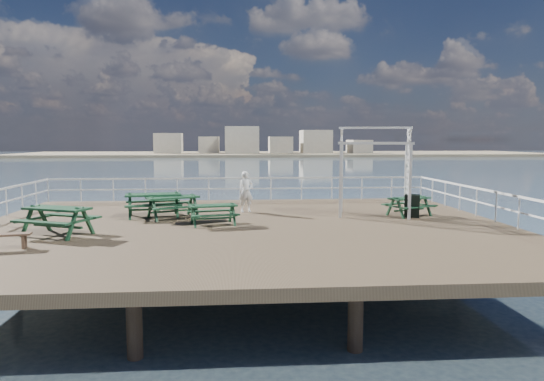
{
  "coord_description": "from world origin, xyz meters",
  "views": [
    {
      "loc": [
        -0.25,
        -16.09,
        2.87
      ],
      "look_at": [
        1.05,
        0.7,
        1.1
      ],
      "focal_mm": 32.0,
      "sensor_mm": 36.0,
      "label": 1
    }
  ],
  "objects_px": {
    "trellis_arbor": "(374,176)",
    "person": "(246,192)",
    "picnic_table_b": "(153,200)",
    "flat_bench_far": "(2,238)",
    "picnic_table_a": "(173,202)",
    "picnic_table_c": "(409,202)",
    "picnic_table_d": "(57,215)",
    "picnic_table_e": "(213,210)"
  },
  "relations": [
    {
      "from": "picnic_table_d",
      "to": "flat_bench_far",
      "type": "distance_m",
      "value": 2.01
    },
    {
      "from": "trellis_arbor",
      "to": "person",
      "type": "relative_size",
      "value": 2.07
    },
    {
      "from": "trellis_arbor",
      "to": "person",
      "type": "bearing_deg",
      "value": 178.57
    },
    {
      "from": "flat_bench_far",
      "to": "person",
      "type": "xyz_separation_m",
      "value": [
        6.57,
        6.15,
        0.5
      ]
    },
    {
      "from": "picnic_table_a",
      "to": "picnic_table_e",
      "type": "bearing_deg",
      "value": -71.2
    },
    {
      "from": "picnic_table_b",
      "to": "picnic_table_e",
      "type": "relative_size",
      "value": 1.25
    },
    {
      "from": "picnic_table_a",
      "to": "picnic_table_b",
      "type": "height_order",
      "value": "picnic_table_b"
    },
    {
      "from": "flat_bench_far",
      "to": "picnic_table_b",
      "type": "bearing_deg",
      "value": 49.27
    },
    {
      "from": "flat_bench_far",
      "to": "trellis_arbor",
      "type": "height_order",
      "value": "trellis_arbor"
    },
    {
      "from": "picnic_table_b",
      "to": "flat_bench_far",
      "type": "distance_m",
      "value": 6.05
    },
    {
      "from": "picnic_table_a",
      "to": "picnic_table_d",
      "type": "xyz_separation_m",
      "value": [
        -3.06,
        -3.02,
        0.04
      ]
    },
    {
      "from": "flat_bench_far",
      "to": "picnic_table_d",
      "type": "bearing_deg",
      "value": 56.55
    },
    {
      "from": "picnic_table_b",
      "to": "picnic_table_e",
      "type": "xyz_separation_m",
      "value": [
        2.3,
        -1.91,
        -0.13
      ]
    },
    {
      "from": "picnic_table_a",
      "to": "picnic_table_c",
      "type": "xyz_separation_m",
      "value": [
        8.85,
        -0.16,
        -0.07
      ]
    },
    {
      "from": "picnic_table_c",
      "to": "picnic_table_a",
      "type": "bearing_deg",
      "value": 155.69
    },
    {
      "from": "picnic_table_a",
      "to": "picnic_table_c",
      "type": "distance_m",
      "value": 8.85
    },
    {
      "from": "picnic_table_a",
      "to": "flat_bench_far",
      "type": "xyz_separation_m",
      "value": [
        -3.85,
        -4.84,
        -0.27
      ]
    },
    {
      "from": "picnic_table_b",
      "to": "picnic_table_d",
      "type": "distance_m",
      "value": 4.08
    },
    {
      "from": "picnic_table_d",
      "to": "flat_bench_far",
      "type": "bearing_deg",
      "value": -90.29
    },
    {
      "from": "person",
      "to": "picnic_table_d",
      "type": "bearing_deg",
      "value": -160.02
    },
    {
      "from": "picnic_table_c",
      "to": "picnic_table_e",
      "type": "distance_m",
      "value": 7.45
    },
    {
      "from": "picnic_table_b",
      "to": "trellis_arbor",
      "type": "distance_m",
      "value": 8.34
    },
    {
      "from": "trellis_arbor",
      "to": "picnic_table_c",
      "type": "bearing_deg",
      "value": 8.06
    },
    {
      "from": "picnic_table_a",
      "to": "picnic_table_d",
      "type": "bearing_deg",
      "value": -161.12
    },
    {
      "from": "picnic_table_a",
      "to": "trellis_arbor",
      "type": "height_order",
      "value": "trellis_arbor"
    },
    {
      "from": "picnic_table_a",
      "to": "picnic_table_b",
      "type": "distance_m",
      "value": 0.84
    },
    {
      "from": "flat_bench_far",
      "to": "picnic_table_e",
      "type": "bearing_deg",
      "value": 21.4
    },
    {
      "from": "picnic_table_a",
      "to": "picnic_table_c",
      "type": "bearing_deg",
      "value": -26.78
    },
    {
      "from": "picnic_table_b",
      "to": "flat_bench_far",
      "type": "relative_size",
      "value": 1.56
    },
    {
      "from": "picnic_table_d",
      "to": "picnic_table_a",
      "type": "bearing_deg",
      "value": 67.8
    },
    {
      "from": "picnic_table_d",
      "to": "picnic_table_e",
      "type": "relative_size",
      "value": 1.35
    },
    {
      "from": "picnic_table_e",
      "to": "person",
      "type": "xyz_separation_m",
      "value": [
        1.19,
        2.86,
        0.32
      ]
    },
    {
      "from": "picnic_table_e",
      "to": "flat_bench_far",
      "type": "relative_size",
      "value": 1.25
    },
    {
      "from": "picnic_table_a",
      "to": "picnic_table_b",
      "type": "bearing_deg",
      "value": 129.52
    },
    {
      "from": "trellis_arbor",
      "to": "picnic_table_b",
      "type": "bearing_deg",
      "value": -168.57
    },
    {
      "from": "picnic_table_e",
      "to": "trellis_arbor",
      "type": "relative_size",
      "value": 0.54
    },
    {
      "from": "person",
      "to": "picnic_table_b",
      "type": "bearing_deg",
      "value": 178.48
    },
    {
      "from": "picnic_table_e",
      "to": "flat_bench_far",
      "type": "height_order",
      "value": "picnic_table_e"
    },
    {
      "from": "picnic_table_b",
      "to": "person",
      "type": "bearing_deg",
      "value": 5.07
    },
    {
      "from": "picnic_table_c",
      "to": "flat_bench_far",
      "type": "distance_m",
      "value": 13.54
    },
    {
      "from": "picnic_table_c",
      "to": "person",
      "type": "height_order",
      "value": "person"
    },
    {
      "from": "picnic_table_e",
      "to": "trellis_arbor",
      "type": "bearing_deg",
      "value": 2.33
    }
  ]
}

